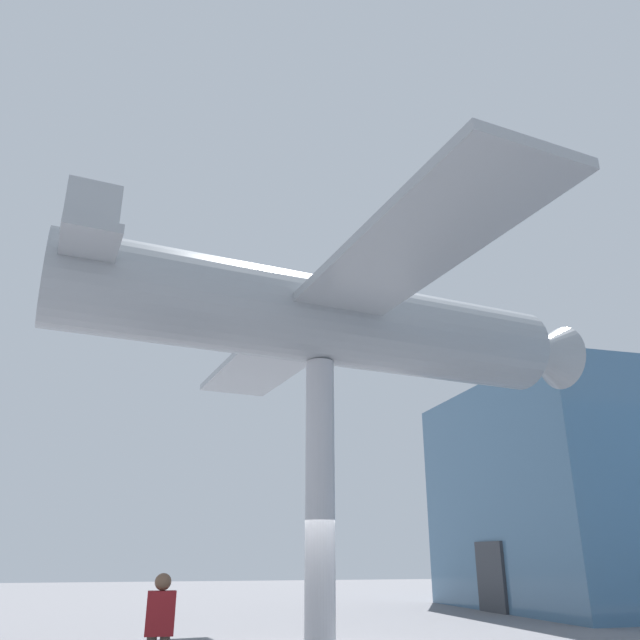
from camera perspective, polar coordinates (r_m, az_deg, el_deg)
name	(u,v)px	position (r m, az deg, el deg)	size (l,w,h in m)	color
glass_pavilion_left	(617,496)	(27.53, 25.48, -14.29)	(10.30, 11.41, 8.59)	slate
support_pylon_central	(320,498)	(13.40, 0.00, -15.97)	(0.62, 0.62, 5.87)	#B7B7BC
suspended_airplane	(334,322)	(14.42, 1.27, -0.16)	(14.41, 13.49, 3.32)	#93999E
visitor_person	(160,625)	(10.07, -14.46, -25.40)	(0.24, 0.40, 1.58)	#4C4238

